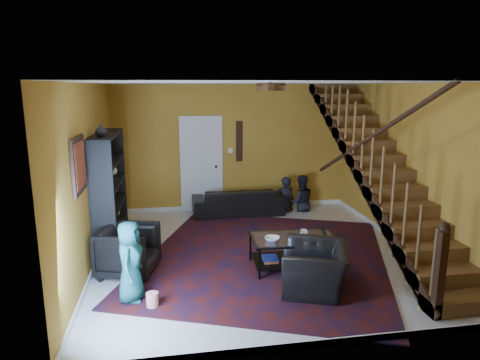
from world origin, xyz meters
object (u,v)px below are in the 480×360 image
object	(u,v)px
armchair_left	(129,250)
armchair_right	(315,268)
coffee_table	(294,250)
bookshelf	(110,195)
sofa	(238,201)

from	to	relation	value
armchair_left	armchair_right	bearing A→B (deg)	-95.74
armchair_left	coffee_table	xyz separation A→B (m)	(2.49, -0.20, -0.08)
bookshelf	armchair_right	bearing A→B (deg)	-34.89
armchair_left	coffee_table	bearing A→B (deg)	-79.84
bookshelf	sofa	distance (m)	3.06
bookshelf	coffee_table	distance (m)	3.19
armchair_left	coffee_table	distance (m)	2.50
bookshelf	armchair_left	world-z (taller)	bookshelf
sofa	armchair_right	bearing A→B (deg)	96.48
bookshelf	armchair_left	size ratio (longest dim) A/B	2.46
armchair_left	coffee_table	world-z (taller)	armchair_left
sofa	armchair_left	bearing A→B (deg)	52.32
sofa	armchair_right	world-z (taller)	armchair_right
sofa	armchair_right	size ratio (longest dim) A/B	2.03
bookshelf	sofa	bearing A→B (deg)	34.69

